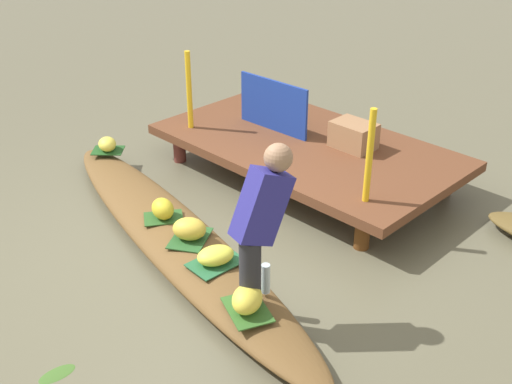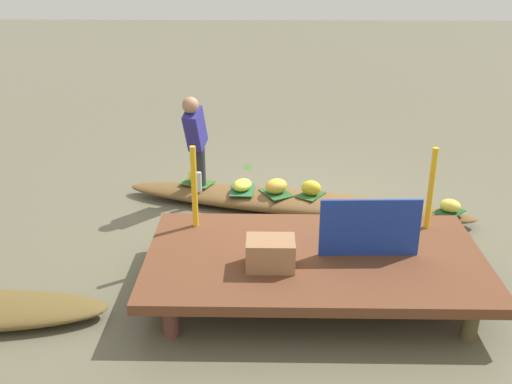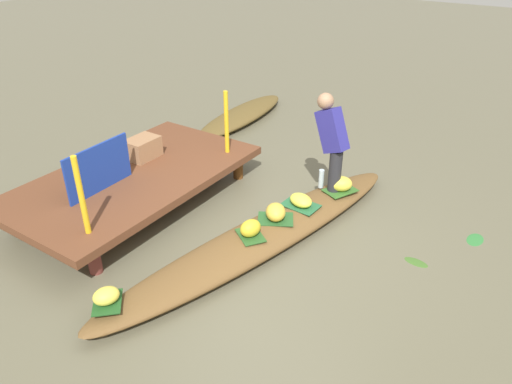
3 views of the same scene
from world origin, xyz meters
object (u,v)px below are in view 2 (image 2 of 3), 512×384
Objects in this scene: water_bottle at (199,181)px; produce_crate at (271,253)px; banana_bunch_2 at (276,186)px; vendor_person at (196,136)px; banana_bunch_0 at (197,176)px; market_banner at (370,228)px; banana_bunch_4 at (311,188)px; vendor_boat at (294,202)px; banana_bunch_3 at (450,206)px; banana_bunch_1 at (242,185)px.

produce_crate is at bearing 111.76° from water_bottle.
banana_bunch_2 is 0.24× the size of vendor_person.
market_banner is at bearing 129.76° from banana_bunch_0.
banana_bunch_4 is at bearing 173.12° from banana_bunch_2.
banana_bunch_2 is 1.18× the size of water_bottle.
vendor_person is at bearing -70.46° from water_bottle.
vendor_boat is 15.30× the size of banana_bunch_2.
market_banner reaches higher than banana_bunch_3.
produce_crate is at bearing 98.75° from banana_bunch_1.
banana_bunch_2 is 2.18m from produce_crate.
vendor_person is at bearing 98.66° from banana_bunch_0.
banana_bunch_3 is at bearing 167.17° from vendor_person.
vendor_boat is at bearing 175.32° from water_bottle.
produce_crate is (-0.35, 2.25, 0.25)m from banana_bunch_1.
water_bottle is at bearing -68.24° from produce_crate.
market_banner is at bearing 120.45° from vendor_boat.
banana_bunch_4 is (-0.21, 0.03, 0.21)m from vendor_boat.
market_banner reaches higher than vendor_boat.
banana_bunch_0 is 2.95m from market_banner.
market_banner is (-1.88, 2.25, 0.37)m from banana_bunch_0.
banana_bunch_0 is at bearing -2.76° from vendor_boat.
water_bottle is at bearing 102.57° from banana_bunch_0.
banana_bunch_0 is at bearing -81.34° from vendor_person.
vendor_boat is at bearing 171.47° from vendor_person.
banana_bunch_4 is at bearing -16.54° from banana_bunch_3.
banana_bunch_3 is 0.19× the size of vendor_person.
water_bottle is 2.42m from produce_crate.
produce_crate is (0.08, 2.16, 0.23)m from banana_bunch_2.
produce_crate is (0.52, 2.11, 0.23)m from banana_bunch_4.
market_banner reaches higher than banana_bunch_2.
banana_bunch_4 is (1.59, -0.47, 0.02)m from banana_bunch_3.
vendor_boat is 0.31m from banana_bunch_2.
banana_bunch_3 is at bearing 168.62° from water_bottle.
banana_bunch_3 is (-2.46, 0.62, 0.01)m from banana_bunch_1.
banana_bunch_2 is at bearing -68.27° from market_banner.
vendor_boat is 0.29m from banana_bunch_4.
banana_bunch_3 is 1.66m from banana_bunch_4.
water_bottle is 0.56× the size of produce_crate.
banana_bunch_4 is 1.42m from water_bottle.
water_bottle is (0.98, -0.08, 0.02)m from banana_bunch_2.
banana_bunch_2 is 1.17× the size of banana_bunch_4.
banana_bunch_4 is at bearing -79.60° from market_banner.
banana_bunch_0 is at bearing -69.12° from produce_crate.
banana_bunch_4 is (-0.43, 0.05, 0.00)m from banana_bunch_2.
vendor_boat is 18.57× the size of banana_bunch_3.
banana_bunch_2 is at bearing -6.88° from banana_bunch_4.
banana_bunch_1 is 1.23× the size of banana_bunch_4.
banana_bunch_0 is at bearing -17.61° from banana_bunch_2.
vendor_boat is 1.33m from banana_bunch_0.
produce_crate reaches higher than banana_bunch_3.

